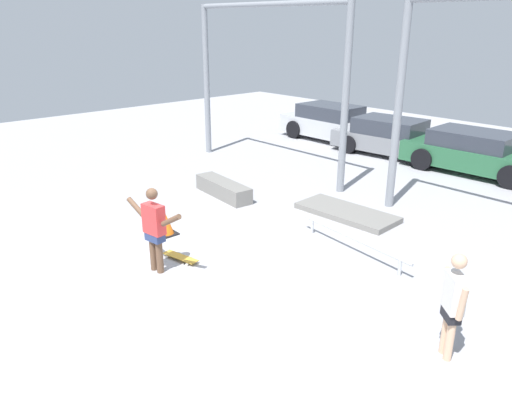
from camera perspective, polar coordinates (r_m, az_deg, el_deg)
ground_plane at (r=10.37m, az=-5.17°, el=-5.69°), size 36.00×36.00×0.00m
skateboarder at (r=9.50m, az=-11.55°, el=-2.43°), size 1.50×0.30×1.68m
skateboard at (r=10.20m, az=-8.63°, el=-5.91°), size 0.85×0.36×0.08m
grind_box at (r=13.69m, az=-3.75°, el=1.87°), size 2.10×0.75×0.42m
manual_pad at (r=12.55m, az=10.32°, el=-0.86°), size 2.56×1.18×0.14m
grind_rail at (r=10.51m, az=10.96°, el=-3.89°), size 3.01×0.42×0.36m
canopy_support_left at (r=15.70m, az=1.22°, el=15.49°), size 6.31×0.20×5.07m
parked_car_silver at (r=20.46m, az=8.68°, el=9.22°), size 4.30×1.93×1.40m
parked_car_grey at (r=18.58m, az=15.24°, el=7.46°), size 4.32×2.16×1.30m
parked_car_green at (r=17.16m, az=23.83°, el=5.49°), size 4.48×2.06×1.32m
bystander at (r=7.50m, az=21.59°, el=-10.24°), size 0.58×0.52×1.62m
traffic_cone at (r=11.36m, az=-10.30°, el=-2.11°), size 0.45×0.45×0.54m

